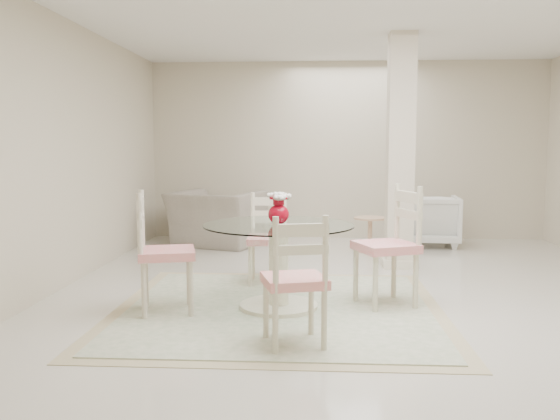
# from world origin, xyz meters

# --- Properties ---
(ground) EXTENTS (7.00, 7.00, 0.00)m
(ground) POSITION_xyz_m (0.00, 0.00, 0.00)
(ground) COLOR beige
(ground) RESTS_ON ground
(room_shell) EXTENTS (6.02, 7.02, 2.71)m
(room_shell) POSITION_xyz_m (0.00, 0.00, 1.86)
(room_shell) COLOR beige
(room_shell) RESTS_ON ground
(column) EXTENTS (0.30, 0.30, 2.70)m
(column) POSITION_xyz_m (0.50, 1.30, 1.35)
(column) COLOR beige
(column) RESTS_ON ground
(area_rug) EXTENTS (2.84, 2.84, 0.02)m
(area_rug) POSITION_xyz_m (-0.79, -0.64, 0.01)
(area_rug) COLOR tan
(area_rug) RESTS_ON ground
(dining_table) EXTENTS (1.30, 1.30, 0.75)m
(dining_table) POSITION_xyz_m (-0.79, -0.64, 0.38)
(dining_table) COLOR #F9EFCD
(dining_table) RESTS_ON ground
(red_vase) EXTENTS (0.21, 0.20, 0.28)m
(red_vase) POSITION_xyz_m (-0.79, -0.64, 0.88)
(red_vase) COLOR #9E0416
(red_vase) RESTS_ON dining_table
(dining_chair_east) EXTENTS (0.61, 0.61, 1.18)m
(dining_chair_east) POSITION_xyz_m (0.21, -0.44, 0.62)
(dining_chair_east) COLOR beige
(dining_chair_east) RESTS_ON ground
(dining_chair_north) EXTENTS (0.42, 0.42, 1.03)m
(dining_chair_north) POSITION_xyz_m (-0.96, 0.37, 0.54)
(dining_chair_north) COLOR #EDE4C3
(dining_chair_north) RESTS_ON ground
(dining_chair_west) EXTENTS (0.56, 0.56, 1.15)m
(dining_chair_west) POSITION_xyz_m (-1.80, -0.82, 0.60)
(dining_chair_west) COLOR beige
(dining_chair_west) RESTS_ON ground
(dining_chair_south) EXTENTS (0.52, 0.52, 1.05)m
(dining_chair_south) POSITION_xyz_m (-0.61, -1.64, 0.55)
(dining_chair_south) COLOR beige
(dining_chair_south) RESTS_ON ground
(recliner_taupe) EXTENTS (1.46, 1.37, 0.77)m
(recliner_taupe) POSITION_xyz_m (-1.89, 2.68, 0.39)
(recliner_taupe) COLOR gray
(recliner_taupe) RESTS_ON ground
(armchair_white) EXTENTS (0.84, 0.86, 0.73)m
(armchair_white) POSITION_xyz_m (1.16, 2.86, 0.36)
(armchair_white) COLOR white
(armchair_white) RESTS_ON ground
(side_table) EXTENTS (0.44, 0.44, 0.46)m
(side_table) POSITION_xyz_m (0.26, 2.34, 0.21)
(side_table) COLOR #D8AD85
(side_table) RESTS_ON ground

